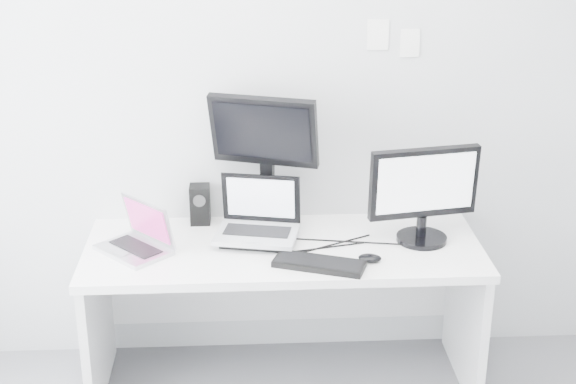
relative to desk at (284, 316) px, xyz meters
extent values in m
plane|color=silver|center=(0.00, 0.35, 0.99)|extent=(3.60, 0.00, 3.60)
cube|color=white|center=(0.00, 0.00, 0.00)|extent=(1.80, 0.70, 0.73)
cube|color=#B2B2B6|center=(-0.67, -0.03, 0.48)|extent=(0.39, 0.39, 0.24)
cube|color=black|center=(-0.39, 0.28, 0.46)|extent=(0.13, 0.13, 0.19)
cube|color=#B5B7BD|center=(-0.12, 0.04, 0.52)|extent=(0.42, 0.35, 0.30)
cube|color=black|center=(-0.07, 0.21, 0.70)|extent=(0.53, 0.33, 0.68)
cube|color=black|center=(0.64, 0.02, 0.60)|extent=(0.54, 0.32, 0.46)
cube|color=black|center=(0.14, -0.22, 0.38)|extent=(0.42, 0.26, 0.03)
ellipsoid|color=black|center=(0.37, -0.18, 0.38)|extent=(0.11, 0.08, 0.03)
cube|color=white|center=(0.45, 0.34, 1.26)|extent=(0.10, 0.00, 0.14)
cube|color=white|center=(0.60, 0.34, 1.22)|extent=(0.09, 0.00, 0.13)
camera|label=1|loc=(-0.16, -3.45, 1.99)|focal=52.42mm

